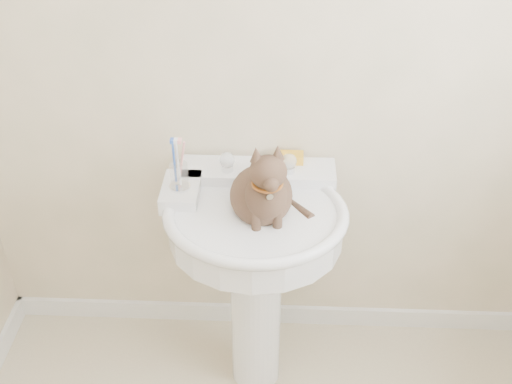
# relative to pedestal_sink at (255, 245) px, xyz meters

# --- Properties ---
(wall_back) EXTENTS (2.20, 0.00, 2.50)m
(wall_back) POSITION_rel_pedestal_sink_xyz_m (0.05, 0.29, 0.57)
(wall_back) COLOR beige
(wall_back) RESTS_ON ground
(baseboard_back) EXTENTS (2.20, 0.02, 0.09)m
(baseboard_back) POSITION_rel_pedestal_sink_xyz_m (0.05, 0.28, -0.63)
(baseboard_back) COLOR white
(baseboard_back) RESTS_ON floor
(pedestal_sink) EXTENTS (0.63, 0.61, 0.86)m
(pedestal_sink) POSITION_rel_pedestal_sink_xyz_m (0.00, 0.00, 0.00)
(pedestal_sink) COLOR white
(pedestal_sink) RESTS_ON floor
(faucet) EXTENTS (0.28, 0.12, 0.14)m
(faucet) POSITION_rel_pedestal_sink_xyz_m (0.00, 0.15, 0.23)
(faucet) COLOR silver
(faucet) RESTS_ON pedestal_sink
(soap_bar) EXTENTS (0.09, 0.06, 0.03)m
(soap_bar) POSITION_rel_pedestal_sink_xyz_m (0.12, 0.24, 0.20)
(soap_bar) COLOR gold
(soap_bar) RESTS_ON pedestal_sink
(toothbrush_cup) EXTENTS (0.07, 0.07, 0.19)m
(toothbrush_cup) POSITION_rel_pedestal_sink_xyz_m (-0.25, 0.07, 0.23)
(toothbrush_cup) COLOR silver
(toothbrush_cup) RESTS_ON pedestal_sink
(cat) EXTENTS (0.22, 0.28, 0.41)m
(cat) POSITION_rel_pedestal_sink_xyz_m (0.03, -0.01, 0.23)
(cat) COLOR brown
(cat) RESTS_ON pedestal_sink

